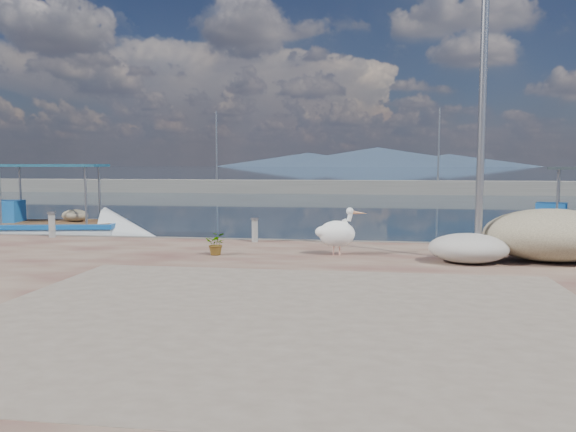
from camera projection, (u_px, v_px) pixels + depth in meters
The scene contains 13 objects.
ground at pixel (260, 299), 11.06m from camera, with size 1400.00×1400.00×0.00m, color #162635.
quay at pixel (132, 428), 5.12m from camera, with size 44.00×22.00×0.50m, color #512623.
quay_patch at pixel (288, 317), 7.91m from camera, with size 9.00×7.00×0.01m, color gray.
breakwater at pixel (346, 187), 50.41m from camera, with size 120.00×2.20×7.50m.
mountains at pixel (373, 158), 649.91m from camera, with size 370.00×280.00×22.00m.
boat_left at pixel (51, 233), 19.73m from camera, with size 6.72×3.29×3.10m.
pelican at pixel (337, 233), 13.27m from camera, with size 1.19×0.67×1.14m.
lamp_post at pixel (482, 111), 12.17m from camera, with size 0.44×0.96×7.00m.
bollard_near at pixel (255, 229), 15.55m from camera, with size 0.22×0.22×0.67m.
bollard_far at pixel (52, 223), 16.54m from camera, with size 0.25×0.25×0.76m.
potted_plant at pixel (216, 244), 13.32m from camera, with size 0.49×0.43×0.55m, color #33722D.
net_pile_d at pixel (469, 248), 12.25m from camera, with size 1.73×1.30×0.65m, color #BBB6AC.
net_pile_c at pixel (552, 235), 12.43m from camera, with size 2.98×2.13×1.17m, color #BBAF8B.
Camera 1 is at (2.12, -10.66, 2.65)m, focal length 35.00 mm.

